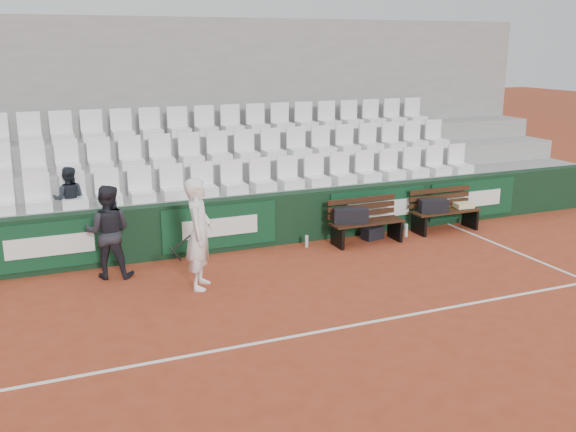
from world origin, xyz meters
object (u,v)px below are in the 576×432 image
object	(u,v)px
tennis_player	(199,234)
spectator_c	(67,175)
water_bottle_far	(406,230)
sports_bag_ground	(373,233)
sports_bag_left	(351,216)
sports_bag_right	(433,206)
water_bottle_near	(307,241)
bench_left	(367,232)
bench_right	(445,220)
ball_kid	(108,232)

from	to	relation	value
tennis_player	spectator_c	xyz separation A→B (m)	(-1.78, 2.23, 0.69)
water_bottle_far	sports_bag_ground	bearing A→B (deg)	170.23
sports_bag_left	sports_bag_ground	size ratio (longest dim) A/B	1.59
sports_bag_right	water_bottle_far	world-z (taller)	sports_bag_right
sports_bag_right	water_bottle_near	world-z (taller)	sports_bag_right
sports_bag_right	tennis_player	bearing A→B (deg)	-167.70
sports_bag_ground	water_bottle_far	size ratio (longest dim) A/B	1.58
sports_bag_ground	bench_left	bearing A→B (deg)	-142.07
sports_bag_right	water_bottle_near	distance (m)	2.87
bench_right	spectator_c	distance (m)	7.60
bench_left	tennis_player	distance (m)	3.87
bench_right	ball_kid	distance (m)	6.92
bench_right	sports_bag_ground	bearing A→B (deg)	177.56
bench_right	sports_bag_left	xyz separation A→B (m)	(-2.30, -0.09, 0.37)
bench_left	water_bottle_far	size ratio (longest dim) A/B	5.65
sports_bag_right	tennis_player	distance (m)	5.42
sports_bag_left	water_bottle_far	distance (m)	1.39
bench_right	ball_kid	size ratio (longest dim) A/B	0.94
bench_right	ball_kid	world-z (taller)	ball_kid
water_bottle_near	spectator_c	size ratio (longest dim) A/B	0.20
ball_kid	sports_bag_left	bearing A→B (deg)	-160.29
sports_bag_right	tennis_player	world-z (taller)	tennis_player
bench_right	sports_bag_ground	xyz separation A→B (m)	(-1.70, 0.07, -0.10)
sports_bag_ground	water_bottle_near	world-z (taller)	sports_bag_ground
bench_left	sports_bag_right	bearing A→B (deg)	3.43
water_bottle_far	tennis_player	world-z (taller)	tennis_player
bench_left	water_bottle_far	world-z (taller)	bench_left
bench_right	sports_bag_left	bearing A→B (deg)	-177.71
bench_left	water_bottle_near	size ratio (longest dim) A/B	6.29
sports_bag_ground	water_bottle_far	distance (m)	0.72
bench_left	sports_bag_ground	bearing A→B (deg)	37.93
sports_bag_left	sports_bag_right	bearing A→B (deg)	1.96
ball_kid	spectator_c	bearing A→B (deg)	-47.44
water_bottle_near	tennis_player	xyz separation A→B (m)	(-2.46, -1.27, 0.78)
bench_left	spectator_c	xyz separation A→B (m)	(-5.45, 1.17, 1.37)
bench_right	bench_left	bearing A→B (deg)	-176.43
water_bottle_far	ball_kid	size ratio (longest dim) A/B	0.17
bench_left	sports_bag_left	size ratio (longest dim) A/B	2.24
sports_bag_left	spectator_c	distance (m)	5.32
bench_left	water_bottle_near	xyz separation A→B (m)	(-1.21, 0.22, -0.11)
sports_bag_right	water_bottle_near	bearing A→B (deg)	177.61
bench_right	water_bottle_near	size ratio (longest dim) A/B	6.29
sports_bag_left	sports_bag_ground	bearing A→B (deg)	15.29
water_bottle_far	spectator_c	distance (m)	6.67
sports_bag_right	bench_right	bearing A→B (deg)	4.27
water_bottle_near	tennis_player	size ratio (longest dim) A/B	0.13
bench_right	spectator_c	bearing A→B (deg)	171.91
spectator_c	sports_bag_right	bearing A→B (deg)	-175.77
sports_bag_ground	tennis_player	world-z (taller)	tennis_player
bench_left	water_bottle_far	bearing A→B (deg)	4.24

